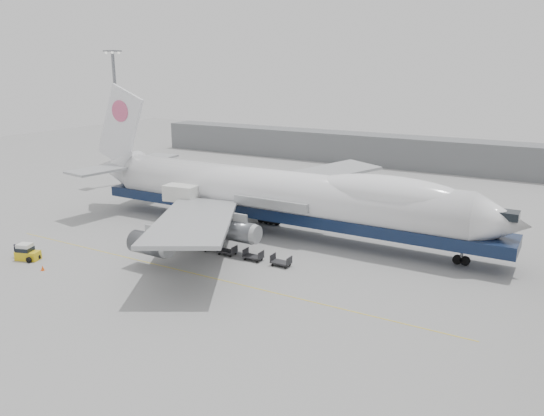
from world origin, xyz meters
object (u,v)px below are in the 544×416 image
Objects in this scene: ground_worker at (16,251)px; airliner at (281,194)px; catering_truck at (182,203)px; baggage_tug at (27,253)px.

airliner is at bearing -51.85° from ground_worker.
catering_truck is (-13.99, -4.35, -2.18)m from airliner.
baggage_tug is (-7.45, -20.19, -2.56)m from catering_truck.
baggage_tug is at bearing -131.14° from airliner.
airliner is at bearing 10.38° from catering_truck.
ground_worker is (-1.89, -0.16, -0.05)m from baggage_tug.
airliner is at bearing 30.37° from baggage_tug.
catering_truck is at bearing -33.14° from ground_worker.
catering_truck is 22.54m from ground_worker.
airliner is 21.94× the size of baggage_tug.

